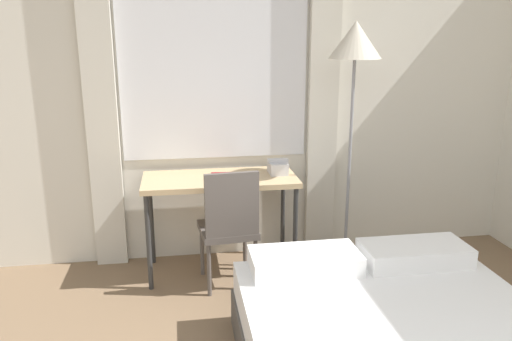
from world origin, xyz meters
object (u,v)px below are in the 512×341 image
telephone (278,167)px  book (226,176)px  desk_chair (229,223)px  standing_lamp (355,61)px  desk (220,186)px

telephone → book: (-0.41, -0.07, -0.04)m
desk_chair → telephone: size_ratio=4.92×
desk_chair → standing_lamp: (0.94, 0.16, 1.13)m
desk → book: size_ratio=4.72×
desk → telephone: telephone is taller
desk → standing_lamp: 1.36m
desk → desk_chair: (0.04, -0.28, -0.20)m
desk_chair → book: desk_chair is taller
telephone → desk: bearing=-175.6°
desk → standing_lamp: bearing=-7.0°
desk → desk_chair: bearing=-82.0°
desk → telephone: (0.45, 0.03, 0.12)m
standing_lamp → telephone: standing_lamp is taller
desk_chair → standing_lamp: bearing=4.1°
desk → standing_lamp: size_ratio=0.61×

